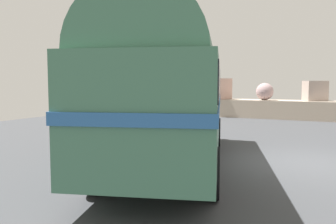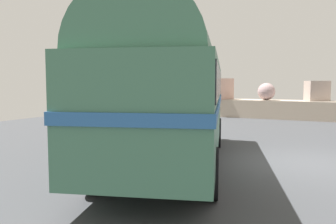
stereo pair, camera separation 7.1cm
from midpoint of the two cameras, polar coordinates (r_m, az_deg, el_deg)
name	(u,v)px [view 1 (the left image)]	position (r m, az deg, el deg)	size (l,w,h in m)	color
ground	(305,163)	(10.00, 21.32, -7.83)	(32.00, 26.00, 0.02)	#3B3D40
breakwater	(326,108)	(21.60, 24.32, 0.60)	(31.36, 2.22, 2.41)	#B4A38F
vintage_coach	(172,86)	(8.97, 0.42, 4.22)	(4.95, 8.90, 3.70)	black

